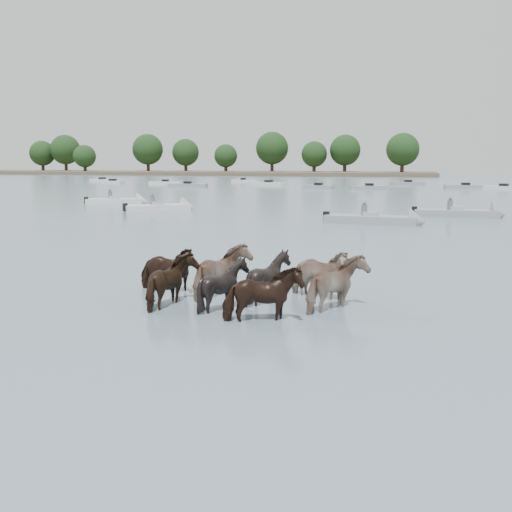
# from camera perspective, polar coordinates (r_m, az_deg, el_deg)

# --- Properties ---
(ground) EXTENTS (400.00, 400.00, 0.00)m
(ground) POSITION_cam_1_polar(r_m,az_deg,el_deg) (13.79, -3.64, -6.11)
(ground) COLOR #4D616F
(ground) RESTS_ON ground
(shoreline) EXTENTS (160.00, 30.00, 1.00)m
(shoreline) POSITION_cam_1_polar(r_m,az_deg,el_deg) (178.79, -9.44, 8.07)
(shoreline) COLOR #4C4233
(shoreline) RESTS_ON ground
(pony_herd) EXTENTS (6.66, 4.13, 1.63)m
(pony_herd) POSITION_cam_1_polar(r_m,az_deg,el_deg) (15.04, -0.85, -2.61)
(pony_herd) COLOR black
(pony_herd) RESTS_ON ground
(motorboat_a) EXTENTS (5.14, 4.48, 1.92)m
(motorboat_a) POSITION_cam_1_polar(r_m,az_deg,el_deg) (44.69, -8.71, 4.71)
(motorboat_a) COLOR silver
(motorboat_a) RESTS_ON ground
(motorboat_b) EXTENTS (6.11, 2.08, 1.92)m
(motorboat_b) POSITION_cam_1_polar(r_m,az_deg,el_deg) (35.39, 12.46, 3.45)
(motorboat_b) COLOR gray
(motorboat_b) RESTS_ON ground
(motorboat_c) EXTENTS (6.06, 1.79, 1.92)m
(motorboat_c) POSITION_cam_1_polar(r_m,az_deg,el_deg) (41.52, 20.11, 3.92)
(motorboat_c) COLOR gray
(motorboat_c) RESTS_ON ground
(motorboat_f) EXTENTS (5.43, 3.58, 1.92)m
(motorboat_f) POSITION_cam_1_polar(r_m,az_deg,el_deg) (52.60, -12.90, 5.25)
(motorboat_f) COLOR silver
(motorboat_f) RESTS_ON ground
(distant_flotilla) EXTENTS (108.40, 25.40, 0.93)m
(distant_flotilla) POSITION_cam_1_polar(r_m,az_deg,el_deg) (89.36, 12.52, 6.81)
(distant_flotilla) COLOR silver
(distant_flotilla) RESTS_ON ground
(treeline) EXTENTS (147.30, 21.24, 12.44)m
(treeline) POSITION_cam_1_polar(r_m,az_deg,el_deg) (180.39, -9.75, 10.11)
(treeline) COLOR #382619
(treeline) RESTS_ON ground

